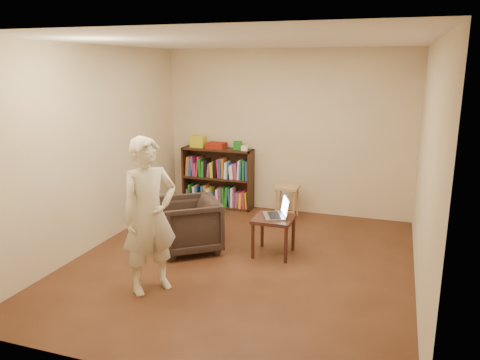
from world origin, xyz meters
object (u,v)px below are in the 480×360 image
(armchair, at_px, (189,225))
(person, at_px, (150,216))
(side_table, at_px, (274,224))
(laptop, at_px, (278,212))
(bookshelf, at_px, (218,181))
(stool, at_px, (287,192))

(armchair, bearing_deg, person, -32.15)
(side_table, distance_m, laptop, 0.16)
(bookshelf, relative_size, armchair, 1.59)
(bookshelf, distance_m, armchair, 1.96)
(armchair, xyz_separation_m, side_table, (1.07, 0.21, 0.07))
(stool, height_order, person, person)
(stool, xyz_separation_m, laptop, (0.22, -1.45, 0.14))
(bookshelf, distance_m, laptop, 2.22)
(armchair, relative_size, laptop, 1.74)
(side_table, relative_size, person, 0.30)
(armchair, distance_m, laptop, 1.17)
(bookshelf, bearing_deg, armchair, -79.78)
(stool, distance_m, person, 2.97)
(bookshelf, distance_m, person, 3.11)
(side_table, xyz_separation_m, person, (-0.98, -1.34, 0.42))
(bookshelf, bearing_deg, laptop, -48.67)
(side_table, bearing_deg, person, -126.28)
(stool, xyz_separation_m, side_table, (0.18, -1.49, -0.00))
(stool, distance_m, laptop, 1.47)
(laptop, bearing_deg, armchair, -100.53)
(person, bearing_deg, laptop, 0.77)
(armchair, xyz_separation_m, laptop, (1.12, 0.26, 0.21))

